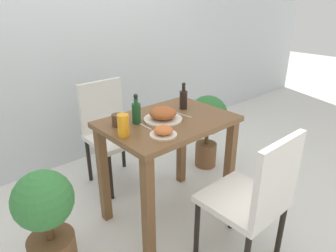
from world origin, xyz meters
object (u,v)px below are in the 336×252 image
Objects in this scene: chair_near at (255,196)px; potted_plant_left at (46,217)px; sauce_bottle at (183,99)px; condiment_bottle at (136,112)px; potted_plant_right at (207,122)px; chair_far at (110,128)px; food_plate at (163,114)px; drink_cup at (118,120)px; juice_glass at (123,125)px; side_plate at (163,132)px.

potted_plant_left is at bearing -39.98° from chair_near.
sauce_bottle is 1.00× the size of condiment_bottle.
condiment_bottle is at bearing -167.36° from potted_plant_right.
potted_plant_left is (-0.80, -0.62, -0.12)m from chair_far.
condiment_bottle is 0.30× the size of potted_plant_left.
food_plate is at bearing -89.03° from chair_far.
chair_near is 1.25× the size of potted_plant_right.
chair_far is 11.47× the size of drink_cup.
sauce_bottle is (0.27, -0.61, 0.35)m from chair_far.
drink_cup is at bearing 175.61° from sauce_bottle.
chair_far reaches higher than potted_plant_left.
juice_glass is 0.67× the size of sauce_bottle.
chair_far is 1.02m from potted_plant_left.
chair_near is 6.66× the size of juice_glass.
side_plate is at bearing -68.64° from drink_cup.
sauce_bottle reaches higher than drink_cup.
potted_plant_left is at bearing -174.80° from drink_cup.
condiment_bottle is at bearing 90.69° from side_plate.
chair_near reaches higher than food_plate.
sauce_bottle is (0.54, -0.04, 0.04)m from drink_cup.
sauce_bottle is 0.30× the size of potted_plant_left.
condiment_bottle reaches higher than chair_near.
chair_near is 11.47× the size of drink_cup.
chair_near is at bearing -72.02° from condiment_bottle.
chair_near is at bearing -125.83° from potted_plant_right.
food_plate is at bearing -22.37° from drink_cup.
chair_near reaches higher than potted_plant_left.
condiment_bottle is (0.12, -0.04, 0.04)m from drink_cup.
condiment_bottle is at bearing -103.76° from chair_far.
food_plate is (-0.08, 0.69, 0.31)m from chair_near.
juice_glass reaches higher than potted_plant_left.
drink_cup is (-0.36, 0.80, 0.31)m from chair_near.
food_plate is 1.94× the size of juice_glass.
chair_near is 5.46× the size of side_plate.
condiment_bottle is 1.05m from potted_plant_right.
potted_plant_left is (-1.08, -0.01, -0.47)m from sauce_bottle.
drink_cup is at bearing 159.68° from condiment_bottle.
side_plate is 1.22× the size of juice_glass.
juice_glass is at bearing -11.95° from potted_plant_left.
potted_plant_left is at bearing 175.41° from food_plate.
side_plate is (-0.24, 0.50, 0.30)m from chair_near.
sauce_bottle is 0.42m from condiment_bottle.
sauce_bottle reaches higher than side_plate.
side_plate is at bearing -89.31° from condiment_bottle.
juice_glass is 0.20× the size of potted_plant_left.
chair_near is 0.63m from side_plate.
chair_near is at bearing -64.02° from side_plate.
potted_plant_left is (-0.66, 0.25, -0.42)m from side_plate.
condiment_bottle reaches higher than potted_plant_left.
chair_far is at bearing 113.79° from sauce_bottle.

